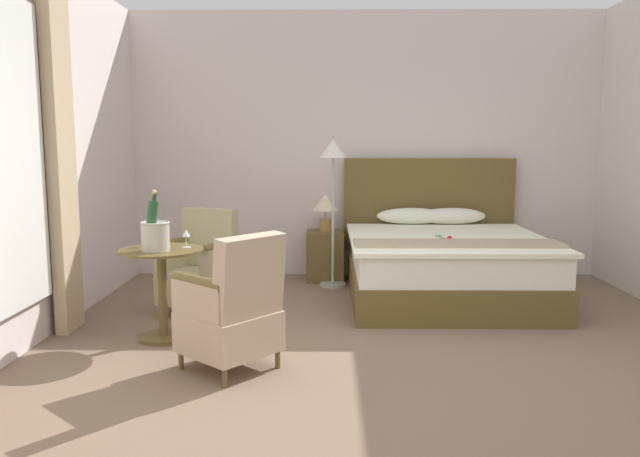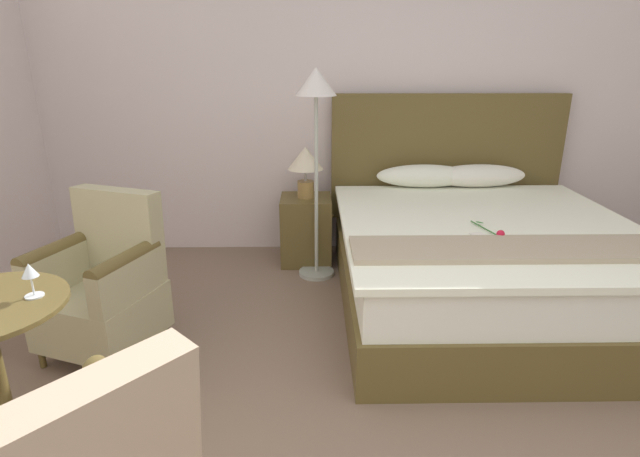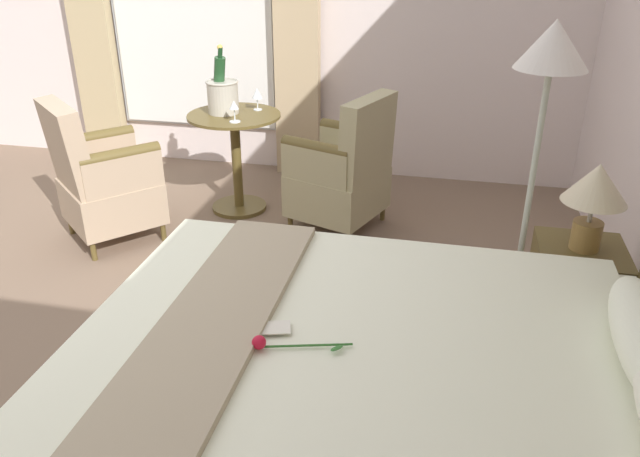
# 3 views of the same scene
# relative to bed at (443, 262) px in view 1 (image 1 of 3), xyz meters

# --- Properties ---
(ground_plane) EXTENTS (7.76, 7.76, 0.00)m
(ground_plane) POSITION_rel_bed_xyz_m (-0.73, -2.04, -0.36)
(ground_plane) COLOR #7C6450
(wall_headboard_side) EXTENTS (5.50, 0.12, 3.03)m
(wall_headboard_side) POSITION_rel_bed_xyz_m (-0.73, 1.15, 1.16)
(wall_headboard_side) COLOR silver
(wall_headboard_side) RESTS_ON ground
(bed) EXTENTS (1.95, 2.14, 1.37)m
(bed) POSITION_rel_bed_xyz_m (0.00, 0.00, 0.00)
(bed) COLOR brown
(bed) RESTS_ON ground
(nightstand) EXTENTS (0.44, 0.40, 0.56)m
(nightstand) POSITION_rel_bed_xyz_m (-1.19, 0.76, -0.08)
(nightstand) COLOR brown
(nightstand) RESTS_ON ground
(bedside_lamp) EXTENTS (0.29, 0.29, 0.42)m
(bedside_lamp) POSITION_rel_bed_xyz_m (-1.19, 0.76, 0.49)
(bedside_lamp) COLOR #9F7B41
(bedside_lamp) RESTS_ON nightstand
(floor_lamp_brass) EXTENTS (0.30, 0.30, 1.59)m
(floor_lamp_brass) POSITION_rel_bed_xyz_m (-1.11, 0.47, 0.92)
(floor_lamp_brass) COLOR #B5BAAD
(floor_lamp_brass) RESTS_ON ground
(side_table_round) EXTENTS (0.66, 0.66, 0.72)m
(side_table_round) POSITION_rel_bed_xyz_m (-2.47, -1.39, 0.08)
(side_table_round) COLOR brown
(side_table_round) RESTS_ON ground
(champagne_bucket) EXTENTS (0.23, 0.23, 0.47)m
(champagne_bucket) POSITION_rel_bed_xyz_m (-2.49, -1.48, 0.51)
(champagne_bucket) COLOR #BBB5A5
(champagne_bucket) RESTS_ON side_table_round
(wine_glass_near_bucket) EXTENTS (0.07, 0.07, 0.15)m
(wine_glass_near_bucket) POSITION_rel_bed_xyz_m (-2.29, -1.32, 0.47)
(wine_glass_near_bucket) COLOR white
(wine_glass_near_bucket) RESTS_ON side_table_round
(wine_glass_near_edge) EXTENTS (0.08, 0.08, 0.16)m
(wine_glass_near_edge) POSITION_rel_bed_xyz_m (-2.61, -1.26, 0.48)
(wine_glass_near_edge) COLOR white
(wine_glass_near_edge) RESTS_ON side_table_round
(armchair_by_window) EXTENTS (0.72, 0.72, 0.94)m
(armchair_by_window) POSITION_rel_bed_xyz_m (-2.34, -0.58, 0.04)
(armchair_by_window) COLOR brown
(armchair_by_window) RESTS_ON ground
(armchair_facing_bed) EXTENTS (0.79, 0.79, 0.96)m
(armchair_facing_bed) POSITION_rel_bed_xyz_m (-1.81, -2.08, 0.06)
(armchair_facing_bed) COLOR brown
(armchair_facing_bed) RESTS_ON ground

